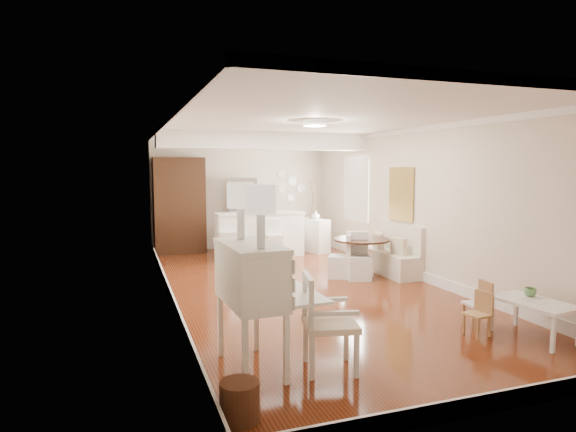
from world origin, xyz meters
TOP-DOWN VIEW (x-y plane):
  - room at (0.04, 0.32)m, footprint 9.00×9.04m
  - secretary_bureau at (-1.70, -2.96)m, footprint 1.08×1.10m
  - gustavian_armchair at (-0.94, -3.23)m, footprint 0.68×0.68m
  - wicker_basket at (-2.05, -3.92)m, footprint 0.39×0.39m
  - kids_table at (1.76, -3.21)m, footprint 0.67×0.99m
  - kids_chair_a at (1.17, -2.92)m, footprint 0.31×0.31m
  - kids_chair_b at (1.42, -2.61)m, footprint 0.32×0.32m
  - banquette at (1.99, 0.50)m, footprint 0.52×1.60m
  - dining_table at (1.37, 0.48)m, footprint 1.18×1.18m
  - slip_chair_near at (1.19, 0.24)m, footprint 0.52×0.53m
  - slip_chair_far at (0.92, 0.48)m, footprint 0.56×0.55m
  - breakfast_counter at (0.10, 3.10)m, footprint 2.05×0.65m
  - bar_stool_left at (-0.72, 2.77)m, footprint 0.43×0.43m
  - bar_stool_right at (0.29, 2.63)m, footprint 0.36×0.36m
  - pantry_cabinet at (-1.60, 4.18)m, footprint 1.20×0.60m
  - fridge at (0.30, 4.15)m, footprint 0.75×0.65m
  - sideboard at (1.52, 3.25)m, footprint 0.61×0.92m
  - pencil_cup at (1.86, -3.05)m, footprint 0.15×0.15m
  - branch_vase at (1.56, 3.23)m, footprint 0.25×0.25m

SIDE VIEW (x-z plane):
  - wicker_basket at x=-2.05m, z-range 0.00..0.33m
  - kids_table at x=1.76m, z-range 0.00..0.46m
  - kids_chair_a at x=1.17m, z-range 0.00..0.55m
  - kids_chair_b at x=1.42m, z-range 0.00..0.60m
  - dining_table at x=1.37m, z-range 0.00..0.72m
  - sideboard at x=1.52m, z-range 0.00..0.81m
  - slip_chair_far at x=0.92m, z-range 0.00..0.83m
  - slip_chair_near at x=1.19m, z-range 0.00..0.87m
  - bar_stool_right at x=0.29m, z-range 0.00..0.89m
  - banquette at x=1.99m, z-range 0.00..0.98m
  - gustavian_armchair at x=-0.94m, z-range 0.00..0.99m
  - breakfast_counter at x=0.10m, z-range 0.00..1.03m
  - pencil_cup at x=1.86m, z-range 0.46..0.57m
  - bar_stool_left at x=-0.72m, z-range 0.00..1.05m
  - secretary_bureau at x=-1.70m, z-range 0.00..1.31m
  - fridge at x=0.30m, z-range 0.00..1.80m
  - branch_vase at x=1.56m, z-range 0.81..1.01m
  - pantry_cabinet at x=-1.60m, z-range 0.00..2.30m
  - room at x=0.04m, z-range 0.57..3.39m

